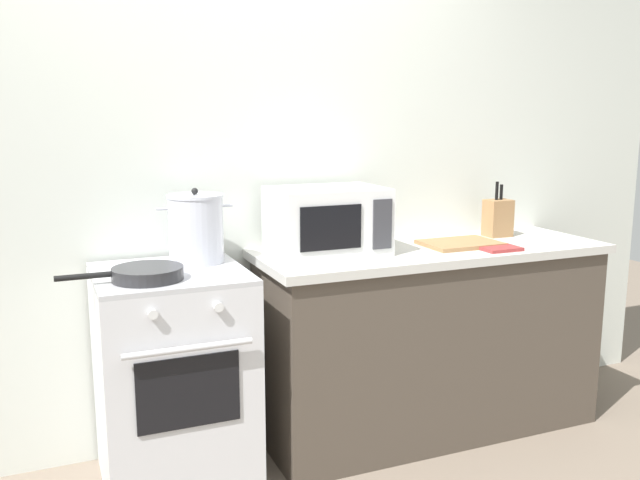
# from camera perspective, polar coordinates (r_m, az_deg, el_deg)

# --- Properties ---
(back_wall) EXTENTS (4.40, 0.10, 2.50)m
(back_wall) POSITION_cam_1_polar(r_m,az_deg,el_deg) (3.29, -2.66, 5.37)
(back_wall) COLOR silver
(back_wall) RESTS_ON ground_plane
(lower_cabinet_right) EXTENTS (1.64, 0.56, 0.88)m
(lower_cabinet_right) POSITION_cam_1_polar(r_m,az_deg,el_deg) (3.41, 9.15, -8.51)
(lower_cabinet_right) COLOR #4C4238
(lower_cabinet_right) RESTS_ON ground_plane
(countertop_right) EXTENTS (1.70, 0.60, 0.04)m
(countertop_right) POSITION_cam_1_polar(r_m,az_deg,el_deg) (3.29, 9.38, -0.92)
(countertop_right) COLOR beige
(countertop_right) RESTS_ON lower_cabinet_right
(stove) EXTENTS (0.60, 0.64, 0.92)m
(stove) POSITION_cam_1_polar(r_m,az_deg,el_deg) (2.96, -12.11, -11.27)
(stove) COLOR silver
(stove) RESTS_ON ground_plane
(stock_pot) EXTENTS (0.32, 0.24, 0.32)m
(stock_pot) POSITION_cam_1_polar(r_m,az_deg,el_deg) (2.94, -10.33, 0.96)
(stock_pot) COLOR silver
(stock_pot) RESTS_ON stove
(frying_pan) EXTENTS (0.47, 0.27, 0.05)m
(frying_pan) POSITION_cam_1_polar(r_m,az_deg,el_deg) (2.69, -14.33, -2.73)
(frying_pan) COLOR #28282B
(frying_pan) RESTS_ON stove
(microwave) EXTENTS (0.50, 0.37, 0.30)m
(microwave) POSITION_cam_1_polar(r_m,az_deg,el_deg) (3.07, 0.60, 1.62)
(microwave) COLOR white
(microwave) RESTS_ON countertop_right
(cutting_board) EXTENTS (0.36, 0.26, 0.02)m
(cutting_board) POSITION_cam_1_polar(r_m,az_deg,el_deg) (3.35, 11.64, -0.29)
(cutting_board) COLOR #997047
(cutting_board) RESTS_ON countertop_right
(knife_block) EXTENTS (0.13, 0.10, 0.28)m
(knife_block) POSITION_cam_1_polar(r_m,az_deg,el_deg) (3.63, 14.64, 1.83)
(knife_block) COLOR #997047
(knife_block) RESTS_ON countertop_right
(oven_mitt) EXTENTS (0.18, 0.14, 0.02)m
(oven_mitt) POSITION_cam_1_polar(r_m,az_deg,el_deg) (3.28, 14.74, -0.67)
(oven_mitt) COLOR #993333
(oven_mitt) RESTS_ON countertop_right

